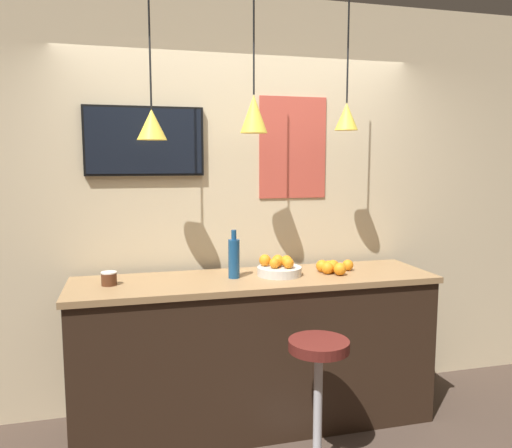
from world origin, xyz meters
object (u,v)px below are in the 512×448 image
fruit_bowl (279,268)px  juice_bottle (234,258)px  bar_stool (318,383)px  mounted_tv (145,141)px  spread_jar (109,279)px

fruit_bowl → juice_bottle: juice_bottle is taller
bar_stool → juice_bottle: (-0.35, 0.62, 0.61)m
juice_bottle → mounted_tv: size_ratio=0.40×
juice_bottle → mounted_tv: mounted_tv is taller
bar_stool → mounted_tv: bearing=131.9°
fruit_bowl → bar_stool: bearing=-86.2°
spread_jar → mounted_tv: 0.95m
fruit_bowl → juice_bottle: 0.32m
fruit_bowl → mounted_tv: size_ratio=0.37×
bar_stool → spread_jar: size_ratio=8.23×
juice_bottle → bar_stool: bearing=-61.0°
bar_stool → juice_bottle: juice_bottle is taller
juice_bottle → spread_jar: bearing=180.0°
bar_stool → fruit_bowl: fruit_bowl is taller
spread_jar → bar_stool: bearing=-29.0°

